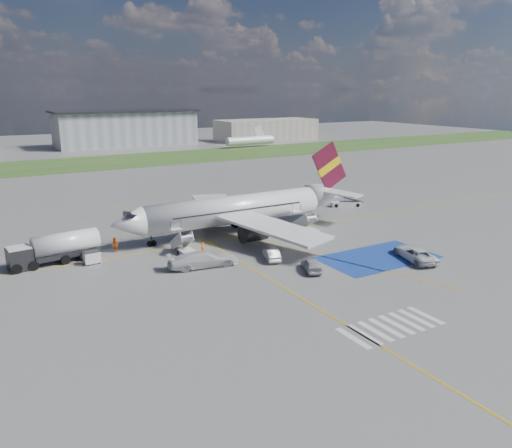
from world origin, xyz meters
The scene contains 22 objects.
ground centered at (0.00, 0.00, 0.00)m, with size 400.00×400.00×0.00m, color #60605E.
grass_strip centered at (0.00, 95.00, 0.01)m, with size 400.00×30.00×0.01m, color #2D4C1E.
taxiway_line_main centered at (0.00, 12.00, 0.01)m, with size 120.00×0.20×0.01m, color gold.
taxiway_line_cross centered at (-5.00, -10.00, 0.01)m, with size 0.20×60.00×0.01m, color gold.
taxiway_line_diag centered at (0.00, 12.00, 0.01)m, with size 0.20×60.00×0.01m, color gold.
staging_box centered at (10.00, -4.00, 0.01)m, with size 14.00×8.00×0.01m, color navy.
crosswalk centered at (-1.80, -18.00, 0.01)m, with size 9.00×4.00×0.01m.
terminal_centre centered at (20.00, 135.00, 6.00)m, with size 48.00×18.00×12.00m, color gray.
terminal_east centered at (75.00, 128.00, 4.00)m, with size 40.00×16.00×8.00m, color gray.
airliner centered at (1.51, 14.00, 3.39)m, with size 36.81×32.95×11.92m.
airstairs_fwd centered at (-9.50, 8.70, 0.62)m, with size 1.90×5.20×3.60m.
airstairs_aft centered at (9.00, 8.70, 0.62)m, with size 1.90×5.20×3.60m.
fuel_tanker centered at (-23.67, 13.60, 1.44)m, with size 10.28×3.87×3.43m.
gpu_cart centered at (-20.15, 11.06, 0.67)m, with size 1.88×1.30×1.50m.
belt_loader centered at (24.56, 19.11, 0.40)m, with size 5.55×3.65×1.62m.
car_silver_a centered at (0.37, -3.66, 0.73)m, with size 1.73×4.31×1.47m, color #ACAEB3.
car_silver_b centered at (-1.44, 1.80, 0.67)m, with size 1.43×4.10×1.35m, color silver.
van_white_a centered at (13.24, -6.69, 1.02)m, with size 2.50×5.43×2.04m, color silver.
van_white_b centered at (-9.48, 3.64, 1.18)m, with size 2.45×6.02×2.36m, color silver.
crew_fwd centered at (-7.77, 7.46, 0.83)m, with size 0.60×0.40×1.65m, color orange.
crew_nose centered at (-16.70, 13.86, 0.96)m, with size 0.93×0.73×1.92m, color #E45A0C.
crew_aft centered at (5.63, 5.33, 0.96)m, with size 1.12×0.47×1.91m, color #FF600D.
Camera 1 is at (-31.29, -45.62, 19.48)m, focal length 35.00 mm.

